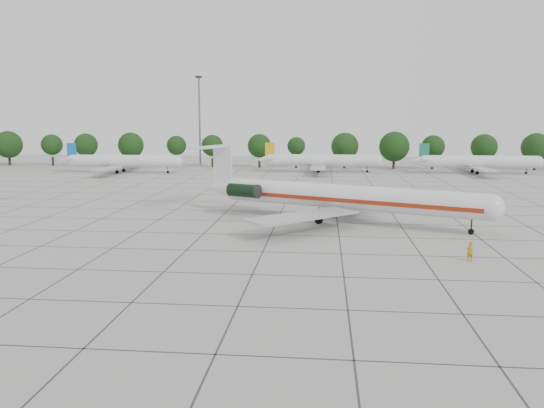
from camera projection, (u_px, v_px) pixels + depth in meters
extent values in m
plane|color=#AAA9A3|center=(271.00, 235.00, 62.26)|extent=(260.00, 260.00, 0.00)
cube|color=#383838|center=(281.00, 213.00, 77.00)|extent=(170.00, 170.00, 0.02)
cylinder|color=silver|center=(347.00, 197.00, 69.25)|extent=(33.45, 16.25, 3.20)
sphere|color=silver|center=(490.00, 207.00, 61.16)|extent=(3.20, 3.20, 3.20)
cone|color=silver|center=(220.00, 188.00, 78.46)|extent=(5.70, 4.80, 3.20)
cube|color=maroon|center=(351.00, 197.00, 70.70)|extent=(31.36, 12.98, 0.53)
cube|color=maroon|center=(343.00, 201.00, 67.88)|extent=(31.36, 12.98, 0.53)
cube|color=#B7BABC|center=(352.00, 197.00, 78.18)|extent=(5.11, 14.72, 0.29)
cube|color=#B7BABC|center=(302.00, 216.00, 62.99)|extent=(13.71, 13.11, 0.29)
cube|color=black|center=(262.00, 186.00, 77.61)|extent=(2.45, 1.98, 0.24)
cylinder|color=black|center=(264.00, 186.00, 78.20)|extent=(5.00, 3.47, 1.84)
cube|color=black|center=(246.00, 190.00, 73.82)|extent=(2.45, 1.98, 0.24)
cylinder|color=black|center=(244.00, 191.00, 73.23)|extent=(5.00, 3.47, 1.84)
cube|color=silver|center=(223.00, 165.00, 77.69)|extent=(2.97, 1.43, 5.81)
cube|color=silver|center=(219.00, 146.00, 77.57)|extent=(7.12, 11.85, 0.21)
cylinder|color=black|center=(471.00, 227.00, 62.46)|extent=(0.25, 0.25, 1.84)
cylinder|color=black|center=(471.00, 232.00, 62.55)|extent=(0.73, 0.51, 0.68)
cylinder|color=black|center=(333.00, 208.00, 73.13)|extent=(0.30, 0.30, 1.74)
cylinder|color=black|center=(333.00, 214.00, 73.26)|extent=(1.12, 0.91, 0.97)
cylinder|color=black|center=(319.00, 214.00, 68.74)|extent=(0.30, 0.30, 1.74)
cylinder|color=black|center=(319.00, 220.00, 68.87)|extent=(1.12, 0.91, 0.97)
imported|color=#B97E0A|center=(470.00, 251.00, 50.86)|extent=(0.83, 0.69, 1.94)
cylinder|color=silver|center=(124.00, 161.00, 132.21)|extent=(27.20, 3.00, 3.00)
cube|color=#B7BABC|center=(120.00, 166.00, 132.50)|extent=(3.50, 27.20, 0.25)
cube|color=#0D64AA|center=(72.00, 150.00, 133.09)|extent=(2.40, 0.25, 3.60)
cylinder|color=black|center=(124.00, 170.00, 134.89)|extent=(0.80, 0.45, 0.80)
cylinder|color=black|center=(117.00, 172.00, 130.57)|extent=(0.80, 0.45, 0.80)
cylinder|color=silver|center=(323.00, 160.00, 134.03)|extent=(27.20, 3.00, 3.00)
cube|color=#B7BABC|center=(319.00, 165.00, 134.32)|extent=(3.50, 27.20, 0.25)
cube|color=gold|center=(270.00, 150.00, 134.91)|extent=(2.40, 0.25, 3.60)
cylinder|color=black|center=(319.00, 170.00, 136.71)|extent=(0.80, 0.45, 0.80)
cylinder|color=black|center=(318.00, 171.00, 132.39)|extent=(0.80, 0.45, 0.80)
cylinder|color=silver|center=(480.00, 162.00, 130.30)|extent=(27.20, 3.00, 3.00)
cube|color=#B7BABC|center=(475.00, 166.00, 130.59)|extent=(3.50, 27.20, 0.25)
cube|color=#186C4F|center=(424.00, 151.00, 131.18)|extent=(2.40, 0.25, 3.60)
cylinder|color=black|center=(472.00, 171.00, 132.97)|extent=(0.80, 0.45, 0.80)
cylinder|color=black|center=(477.00, 173.00, 128.65)|extent=(0.80, 0.45, 0.80)
cylinder|color=#332114|center=(10.00, 161.00, 153.75)|extent=(0.70, 0.70, 2.50)
sphere|color=black|center=(8.00, 145.00, 152.99)|extent=(7.79, 7.79, 7.79)
cylinder|color=#332114|center=(53.00, 161.00, 152.48)|extent=(0.70, 0.70, 2.50)
sphere|color=black|center=(52.00, 145.00, 151.71)|extent=(5.94, 5.94, 5.94)
cylinder|color=#332114|center=(87.00, 162.00, 151.49)|extent=(0.70, 0.70, 2.50)
sphere|color=black|center=(86.00, 145.00, 150.73)|extent=(6.57, 6.57, 6.57)
cylinder|color=#332114|center=(132.00, 162.00, 150.22)|extent=(0.70, 0.70, 2.50)
sphere|color=black|center=(131.00, 145.00, 149.45)|extent=(7.15, 7.15, 7.15)
cylinder|color=#332114|center=(177.00, 162.00, 148.94)|extent=(0.70, 0.70, 2.50)
sphere|color=black|center=(177.00, 145.00, 148.18)|extent=(5.43, 5.43, 5.43)
cylinder|color=#332114|center=(213.00, 163.00, 147.96)|extent=(0.70, 0.70, 2.50)
sphere|color=black|center=(212.00, 146.00, 147.19)|extent=(5.99, 5.99, 5.99)
cylinder|color=#332114|center=(259.00, 163.00, 146.68)|extent=(0.70, 0.70, 2.50)
sphere|color=black|center=(259.00, 146.00, 145.92)|extent=(6.50, 6.50, 6.50)
cylinder|color=#332114|center=(296.00, 163.00, 145.70)|extent=(0.70, 0.70, 2.50)
sphere|color=black|center=(296.00, 146.00, 144.94)|extent=(4.93, 4.93, 4.93)
cylinder|color=#332114|center=(344.00, 164.00, 144.42)|extent=(0.70, 0.70, 2.50)
sphere|color=black|center=(345.00, 146.00, 143.66)|extent=(7.40, 7.40, 7.40)
cylinder|color=#332114|center=(394.00, 164.00, 143.15)|extent=(0.70, 0.70, 2.50)
sphere|color=black|center=(394.00, 147.00, 142.39)|extent=(8.08, 8.08, 8.08)
cylinder|color=#332114|center=(432.00, 164.00, 142.17)|extent=(0.70, 0.70, 2.50)
sphere|color=black|center=(433.00, 147.00, 141.40)|extent=(6.17, 6.17, 6.17)
cylinder|color=#332114|center=(483.00, 165.00, 140.89)|extent=(0.70, 0.70, 2.50)
sphere|color=black|center=(484.00, 147.00, 140.13)|extent=(6.82, 6.82, 6.82)
cylinder|color=#332114|center=(535.00, 165.00, 139.62)|extent=(0.70, 0.70, 2.50)
sphere|color=black|center=(536.00, 147.00, 138.85)|extent=(7.44, 7.44, 7.44)
cylinder|color=slate|center=(200.00, 122.00, 153.52)|extent=(0.56, 0.56, 25.00)
cube|color=black|center=(199.00, 77.00, 151.48)|extent=(1.60, 1.60, 0.50)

